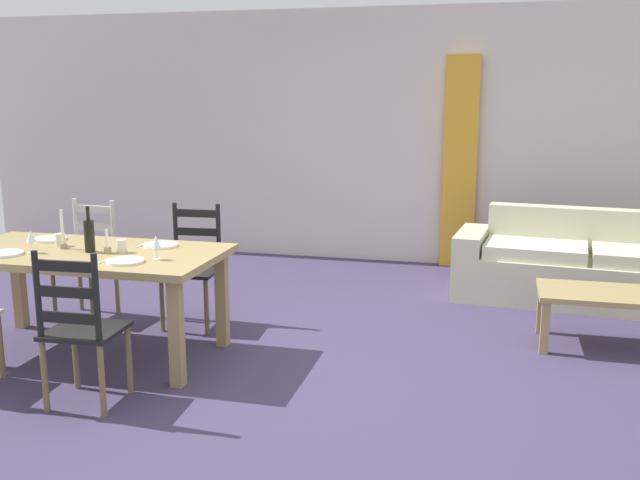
# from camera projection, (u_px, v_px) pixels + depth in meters

# --- Properties ---
(ground_plane) EXTENTS (9.60, 9.60, 0.02)m
(ground_plane) POSITION_uv_depth(u_px,v_px,m) (301.00, 368.00, 4.80)
(ground_plane) COLOR #3F3554
(wall_far) EXTENTS (9.60, 0.16, 2.70)m
(wall_far) POSITION_uv_depth(u_px,v_px,m) (382.00, 137.00, 7.66)
(wall_far) COLOR beige
(wall_far) RESTS_ON ground_plane
(curtain_panel_left) EXTENTS (0.35, 0.08, 2.20)m
(curtain_panel_left) POSITION_uv_depth(u_px,v_px,m) (460.00, 163.00, 7.37)
(curtain_panel_left) COLOR gold
(curtain_panel_left) RESTS_ON ground_plane
(dining_table) EXTENTS (1.90, 0.96, 0.75)m
(dining_table) POSITION_uv_depth(u_px,v_px,m) (86.00, 263.00, 4.91)
(dining_table) COLOR #9D8451
(dining_table) RESTS_ON ground_plane
(dining_chair_near_right) EXTENTS (0.44, 0.42, 0.96)m
(dining_chair_near_right) POSITION_uv_depth(u_px,v_px,m) (80.00, 329.00, 4.11)
(dining_chair_near_right) COLOR black
(dining_chair_near_right) RESTS_ON ground_plane
(dining_chair_far_left) EXTENTS (0.44, 0.43, 0.96)m
(dining_chair_far_left) POSITION_uv_depth(u_px,v_px,m) (88.00, 260.00, 5.80)
(dining_chair_far_left) COLOR beige
(dining_chair_far_left) RESTS_ON ground_plane
(dining_chair_far_right) EXTENTS (0.45, 0.43, 0.96)m
(dining_chair_far_right) POSITION_uv_depth(u_px,v_px,m) (193.00, 266.00, 5.60)
(dining_chair_far_right) COLOR black
(dining_chair_far_right) RESTS_ON ground_plane
(dinner_plate_near_left) EXTENTS (0.24, 0.24, 0.02)m
(dinner_plate_near_left) POSITION_uv_depth(u_px,v_px,m) (5.00, 254.00, 4.76)
(dinner_plate_near_left) COLOR white
(dinner_plate_near_left) RESTS_ON dining_table
(dinner_plate_near_right) EXTENTS (0.24, 0.24, 0.02)m
(dinner_plate_near_right) POSITION_uv_depth(u_px,v_px,m) (125.00, 261.00, 4.55)
(dinner_plate_near_right) COLOR white
(dinner_plate_near_right) RESTS_ON dining_table
(fork_near_right) EXTENTS (0.02, 0.17, 0.01)m
(fork_near_right) POSITION_uv_depth(u_px,v_px,m) (105.00, 261.00, 4.59)
(fork_near_right) COLOR silver
(fork_near_right) RESTS_ON dining_table
(dinner_plate_far_left) EXTENTS (0.24, 0.24, 0.02)m
(dinner_plate_far_left) POSITION_uv_depth(u_px,v_px,m) (50.00, 239.00, 5.24)
(dinner_plate_far_left) COLOR white
(dinner_plate_far_left) RESTS_ON dining_table
(fork_far_left) EXTENTS (0.03, 0.17, 0.01)m
(fork_far_left) POSITION_uv_depth(u_px,v_px,m) (32.00, 239.00, 5.27)
(fork_far_left) COLOR silver
(fork_far_left) RESTS_ON dining_table
(dinner_plate_far_right) EXTENTS (0.24, 0.24, 0.02)m
(dinner_plate_far_right) POSITION_uv_depth(u_px,v_px,m) (161.00, 245.00, 5.02)
(dinner_plate_far_right) COLOR white
(dinner_plate_far_right) RESTS_ON dining_table
(fork_far_right) EXTENTS (0.02, 0.17, 0.01)m
(fork_far_right) POSITION_uv_depth(u_px,v_px,m) (142.00, 245.00, 5.06)
(fork_far_right) COLOR silver
(fork_far_right) RESTS_ON dining_table
(wine_bottle) EXTENTS (0.07, 0.07, 0.32)m
(wine_bottle) POSITION_uv_depth(u_px,v_px,m) (89.00, 235.00, 4.83)
(wine_bottle) COLOR black
(wine_bottle) RESTS_ON dining_table
(wine_glass_near_left) EXTENTS (0.06, 0.06, 0.16)m
(wine_glass_near_left) POSITION_uv_depth(u_px,v_px,m) (31.00, 237.00, 4.80)
(wine_glass_near_left) COLOR white
(wine_glass_near_left) RESTS_ON dining_table
(wine_glass_near_right) EXTENTS (0.06, 0.06, 0.16)m
(wine_glass_near_right) POSITION_uv_depth(u_px,v_px,m) (156.00, 243.00, 4.61)
(wine_glass_near_right) COLOR white
(wine_glass_near_right) RESTS_ON dining_table
(coffee_cup_primary) EXTENTS (0.07, 0.07, 0.09)m
(coffee_cup_primary) POSITION_uv_depth(u_px,v_px,m) (122.00, 246.00, 4.83)
(coffee_cup_primary) COLOR beige
(coffee_cup_primary) RESTS_ON dining_table
(coffee_cup_secondary) EXTENTS (0.07, 0.07, 0.09)m
(coffee_cup_secondary) POSITION_uv_depth(u_px,v_px,m) (60.00, 240.00, 5.03)
(coffee_cup_secondary) COLOR beige
(coffee_cup_secondary) RESTS_ON dining_table
(candle_tall) EXTENTS (0.05, 0.05, 0.28)m
(candle_tall) POSITION_uv_depth(u_px,v_px,m) (63.00, 237.00, 4.94)
(candle_tall) COLOR #998C66
(candle_tall) RESTS_ON dining_table
(candle_short) EXTENTS (0.05, 0.05, 0.17)m
(candle_short) POSITION_uv_depth(u_px,v_px,m) (107.00, 247.00, 4.80)
(candle_short) COLOR #998C66
(candle_short) RESTS_ON dining_table
(couch) EXTENTS (2.35, 1.02, 0.80)m
(couch) POSITION_uv_depth(u_px,v_px,m) (588.00, 269.00, 6.26)
(couch) COLOR beige
(couch) RESTS_ON ground_plane
(coffee_table) EXTENTS (0.90, 0.56, 0.42)m
(coffee_table) POSITION_uv_depth(u_px,v_px,m) (602.00, 300.00, 5.10)
(coffee_table) COLOR #9D8451
(coffee_table) RESTS_ON ground_plane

